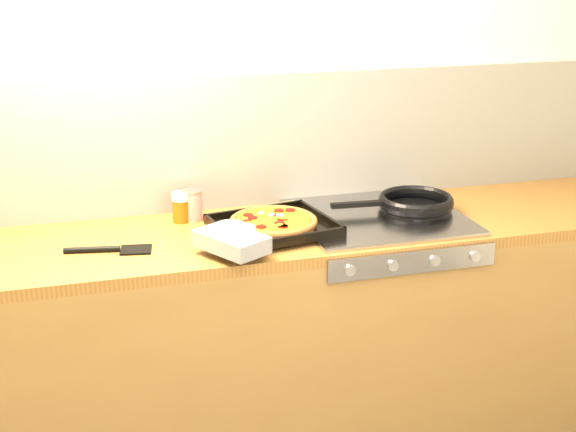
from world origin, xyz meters
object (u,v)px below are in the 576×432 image
object	(u,v)px
pizza_on_tray	(261,227)
tomato_can	(192,205)
juice_glass	(181,207)
frying_pan	(414,203)

from	to	relation	value
pizza_on_tray	tomato_can	distance (m)	0.33
tomato_can	juice_glass	distance (m)	0.04
juice_glass	frying_pan	bearing A→B (deg)	-9.96
pizza_on_tray	tomato_can	bearing A→B (deg)	125.61
pizza_on_tray	tomato_can	size ratio (longest dim) A/B	4.71
frying_pan	juice_glass	distance (m)	0.86
pizza_on_tray	frying_pan	bearing A→B (deg)	9.89
pizza_on_tray	frying_pan	size ratio (longest dim) A/B	1.11
pizza_on_tray	tomato_can	world-z (taller)	tomato_can
pizza_on_tray	frying_pan	xyz separation A→B (m)	(0.61, 0.11, -0.00)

